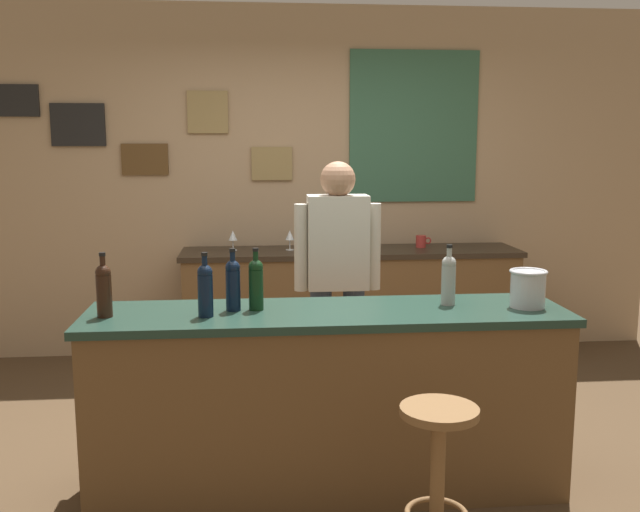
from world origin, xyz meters
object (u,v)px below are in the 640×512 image
Objects in this scene: wine_glass_d at (336,236)px; coffee_mug at (421,241)px; wine_bottle_c at (233,283)px; wine_glass_a at (233,236)px; wine_glass_c at (320,235)px; wine_glass_b at (290,236)px; wine_glass_e at (359,235)px; ice_bucket at (528,288)px; wine_bottle_a at (104,288)px; wine_bottle_b at (205,288)px; wine_bottle_e at (449,278)px; bar_stool at (438,459)px; wine_bottle_d at (256,282)px; bartender at (337,276)px.

wine_glass_d reaches higher than coffee_mug.
wine_glass_a is at bearing 91.59° from wine_bottle_c.
coffee_mug is (0.81, 0.01, -0.06)m from wine_glass_c.
wine_glass_b is 1.00× the size of wine_glass_e.
wine_glass_a and wine_glass_c have the same top height.
ice_bucket is 1.21× the size of wine_glass_d.
wine_glass_c is at bearing 60.37° from wine_bottle_a.
wine_glass_d is (0.80, -0.03, 0.00)m from wine_glass_a.
wine_bottle_b is at bearing -178.41° from ice_bucket.
wine_bottle_b is 2.45× the size of coffee_mug.
wine_glass_a is (-1.13, 2.03, -0.05)m from wine_bottle_e.
wine_glass_c is (0.75, 2.18, -0.05)m from wine_bottle_b.
bar_stool is at bearing -41.47° from wine_bottle_c.
coffee_mug is (1.43, 2.08, -0.11)m from wine_bottle_c.
wine_bottle_a is at bearing -114.90° from wine_glass_b.
bar_stool is 2.93m from coffee_mug.
wine_glass_a is at bearing -179.04° from coffee_mug.
wine_glass_a is 1.49m from coffee_mug.
ice_bucket is 1.21× the size of wine_glass_c.
bar_stool is 2.22× the size of wine_bottle_a.
wine_glass_a is 1.00× the size of wine_glass_d.
wine_glass_d is at bearing 67.94° from wine_bottle_b.
wine_glass_a is (-0.89, 2.80, 0.55)m from bar_stool.
wine_glass_b and wine_glass_e have the same top height.
wine_glass_a is 1.00× the size of wine_glass_b.
wine_bottle_b is at bearing -115.84° from wine_glass_e.
wine_bottle_e reaches higher than wine_glass_b.
wine_bottle_a is 1.00× the size of wine_bottle_d.
wine_glass_e is at bearing 1.49° from wine_glass_b.
ice_bucket reaches higher than wine_glass_d.
bartender is 10.45× the size of wine_glass_b.
wine_glass_d is at bearing 72.71° from wine_bottle_d.
wine_glass_d is 0.70m from coffee_mug.
wine_bottle_e is 2.45× the size of coffee_mug.
wine_glass_b is (0.27, 2.03, -0.05)m from wine_bottle_d.
wine_glass_a and wine_glass_d have the same top height.
ice_bucket reaches higher than wine_glass_a.
wine_bottle_b is 0.17m from wine_bottle_c.
wine_bottle_e is 1.97× the size of wine_glass_c.
wine_glass_d is (0.63, 2.02, -0.05)m from wine_bottle_d.
wine_bottle_a is 2.05m from ice_bucket.
wine_bottle_a is 1.68m from wine_bottle_e.
wine_glass_d is 0.18m from wine_glass_e.
wine_bottle_d reaches higher than wine_glass_a.
wine_bottle_e reaches higher than wine_glass_d.
wine_glass_d is at bearing 92.00° from bar_stool.
wine_bottle_c reaches higher than ice_bucket.
wine_bottle_a is 2.46m from wine_glass_c.
wine_bottle_e is (1.67, 0.10, 0.00)m from wine_bottle_a.
bar_stool is 2.87m from wine_glass_c.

